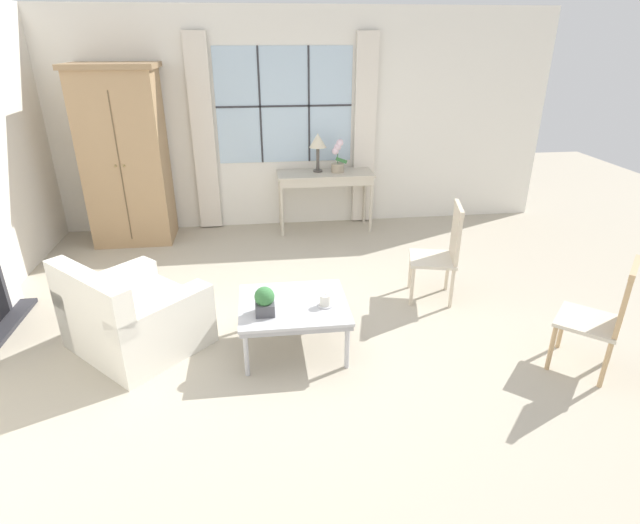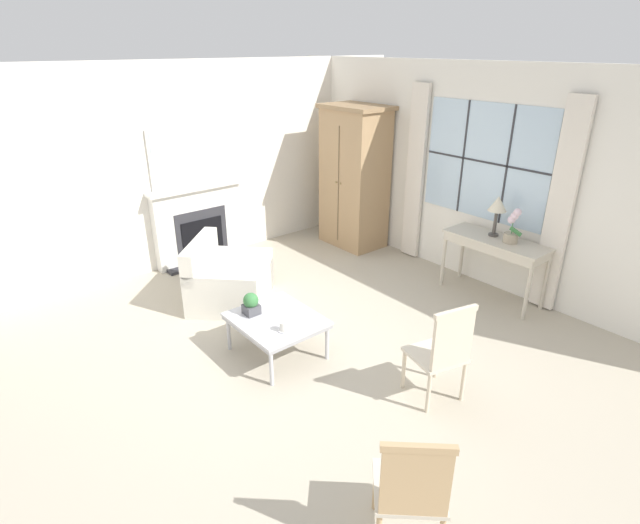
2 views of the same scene
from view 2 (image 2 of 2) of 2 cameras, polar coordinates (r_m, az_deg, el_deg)
ground_plane at (r=5.30m, az=-2.53°, el=-10.58°), size 14.00×14.00×0.00m
wall_back_windowed at (r=6.82m, az=18.21°, el=9.09°), size 7.20×0.14×2.80m
wall_left at (r=7.46m, az=-13.35°, el=10.83°), size 0.06×7.20×2.80m
fireplace at (r=7.46m, az=-13.80°, el=4.86°), size 0.34×1.40×1.96m
armoire at (r=7.83m, az=3.93°, el=9.65°), size 1.03×0.71×2.16m
console_table at (r=6.51m, az=19.44°, el=1.79°), size 1.27×0.49×0.79m
table_lamp at (r=6.46m, az=19.64°, el=6.07°), size 0.22×0.22×0.51m
potted_orchid at (r=6.36m, az=21.13°, el=3.57°), size 0.21×0.17×0.43m
armchair_upholstered at (r=6.29m, az=-10.48°, el=-2.28°), size 1.32×1.32×0.81m
side_chair_wooden at (r=4.53m, az=13.94°, el=-9.65°), size 0.53×0.53×0.99m
accent_chair_wooden at (r=3.34m, az=10.43°, el=-23.99°), size 0.62×0.62×0.95m
coffee_table at (r=5.13m, az=-5.00°, el=-6.79°), size 0.89×0.78×0.43m
potted_plant_small at (r=5.15m, az=-7.89°, el=-4.74°), size 0.16×0.16×0.23m
pillar_candle at (r=4.86m, az=-4.12°, el=-7.39°), size 0.12×0.12×0.11m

